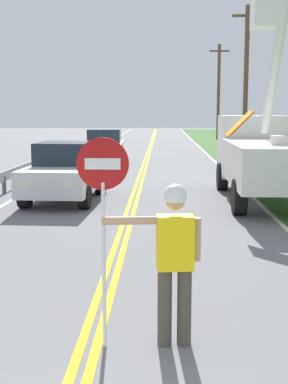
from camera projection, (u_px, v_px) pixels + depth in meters
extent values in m
cube|color=yellow|center=(141.00, 172.00, 22.80)|extent=(0.11, 110.00, 0.01)
cube|color=yellow|center=(145.00, 172.00, 22.79)|extent=(0.11, 110.00, 0.01)
cube|color=silver|center=(226.00, 172.00, 22.68)|extent=(0.12, 110.00, 0.01)
cube|color=silver|center=(60.00, 172.00, 22.91)|extent=(0.12, 110.00, 0.01)
cylinder|color=#474238|center=(184.00, 307.00, 5.90)|extent=(0.16, 0.16, 0.88)
cylinder|color=#474238|center=(165.00, 307.00, 5.88)|extent=(0.16, 0.16, 0.88)
cube|color=yellow|center=(175.00, 242.00, 5.78)|extent=(0.42, 0.28, 0.60)
cylinder|color=tan|center=(129.00, 221.00, 5.71)|extent=(0.61, 0.15, 0.09)
cylinder|color=tan|center=(197.00, 239.00, 5.79)|extent=(0.09, 0.09, 0.48)
sphere|color=tan|center=(175.00, 200.00, 5.71)|extent=(0.22, 0.22, 0.22)
sphere|color=white|center=(175.00, 196.00, 5.70)|extent=(0.25, 0.25, 0.25)
cylinder|color=silver|center=(104.00, 266.00, 5.76)|extent=(0.04, 0.04, 1.85)
cylinder|color=#B71414|center=(103.00, 164.00, 5.59)|extent=(0.56, 0.03, 0.56)
cube|color=white|center=(103.00, 164.00, 5.58)|extent=(0.38, 0.01, 0.12)
cube|color=white|center=(273.00, 164.00, 14.18)|extent=(2.37, 4.63, 1.10)
cube|color=white|center=(253.00, 146.00, 17.55)|extent=(2.23, 2.13, 2.00)
cube|color=#1E2833|center=(249.00, 135.00, 18.52)|extent=(1.98, 0.09, 0.90)
cylinder|color=silver|center=(282.00, 140.00, 13.17)|extent=(0.56, 0.56, 0.24)
cylinder|color=silver|center=(274.00, 70.00, 14.14)|extent=(0.28, 2.71, 3.51)
cube|color=white|center=(268.00, 13.00, 15.12)|extent=(0.91, 0.91, 0.80)
cube|color=orange|center=(239.00, 124.00, 12.29)|extent=(0.61, 0.81, 0.59)
cylinder|color=black|center=(222.00, 176.00, 17.55)|extent=(0.33, 0.92, 0.92)
cylinder|color=black|center=(285.00, 177.00, 17.45)|extent=(0.33, 0.92, 0.92)
cylinder|color=black|center=(239.00, 197.00, 13.32)|extent=(0.33, 0.92, 0.92)
cube|color=silver|center=(65.00, 177.00, 15.42)|extent=(2.03, 4.18, 0.72)
cube|color=#1E2833|center=(66.00, 153.00, 15.57)|extent=(1.70, 1.80, 0.64)
cube|color=#EAEACC|center=(68.00, 185.00, 13.37)|extent=(0.24, 0.07, 0.16)
cube|color=#EAEACC|center=(26.00, 185.00, 13.46)|extent=(0.24, 0.07, 0.16)
cylinder|color=black|center=(85.00, 196.00, 14.16)|extent=(0.31, 0.69, 0.68)
cylinder|color=black|center=(25.00, 196.00, 14.29)|extent=(0.31, 0.69, 0.68)
cylinder|color=black|center=(100.00, 184.00, 16.67)|extent=(0.31, 0.69, 0.68)
cylinder|color=black|center=(49.00, 183.00, 16.80)|extent=(0.31, 0.69, 0.68)
cube|color=silver|center=(104.00, 149.00, 26.62)|extent=(1.99, 4.17, 0.72)
cube|color=#1E2833|center=(104.00, 136.00, 26.76)|extent=(1.68, 1.78, 0.64)
cube|color=#EAEACC|center=(113.00, 151.00, 24.61)|extent=(0.24, 0.07, 0.16)
cube|color=#EAEACC|center=(89.00, 151.00, 24.60)|extent=(0.24, 0.07, 0.16)
cylinder|color=black|center=(119.00, 159.00, 25.42)|extent=(0.31, 0.69, 0.68)
cylinder|color=black|center=(85.00, 159.00, 25.41)|extent=(0.31, 0.69, 0.68)
cylinder|color=black|center=(121.00, 154.00, 27.93)|extent=(0.31, 0.69, 0.68)
cylinder|color=black|center=(91.00, 154.00, 27.93)|extent=(0.31, 0.69, 0.68)
cylinder|color=brown|center=(246.00, 81.00, 31.21)|extent=(0.28, 0.28, 8.69)
cube|color=brown|center=(248.00, 16.00, 30.64)|extent=(1.80, 0.14, 0.14)
cylinder|color=brown|center=(219.00, 92.00, 48.34)|extent=(0.28, 0.28, 8.60)
cube|color=brown|center=(219.00, 51.00, 47.78)|extent=(1.80, 0.14, 0.14)
cube|color=#9EA0A3|center=(14.00, 172.00, 17.89)|extent=(0.06, 32.00, 0.32)
cube|color=#4C4C51|center=(4.00, 185.00, 16.81)|extent=(0.10, 0.10, 0.55)
cube|color=#4C4C51|center=(23.00, 176.00, 19.06)|extent=(0.10, 0.10, 0.55)
cube|color=#4C4C51|center=(37.00, 169.00, 21.32)|extent=(0.10, 0.10, 0.55)
cube|color=#4C4C51|center=(49.00, 164.00, 23.58)|extent=(0.10, 0.10, 0.55)
cube|color=#4C4C51|center=(59.00, 159.00, 25.84)|extent=(0.10, 0.10, 0.55)
cube|color=#4C4C51|center=(67.00, 155.00, 28.10)|extent=(0.10, 0.10, 0.55)
cube|color=#4C4C51|center=(74.00, 152.00, 30.35)|extent=(0.10, 0.10, 0.55)
cube|color=#4C4C51|center=(80.00, 149.00, 32.61)|extent=(0.10, 0.10, 0.55)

